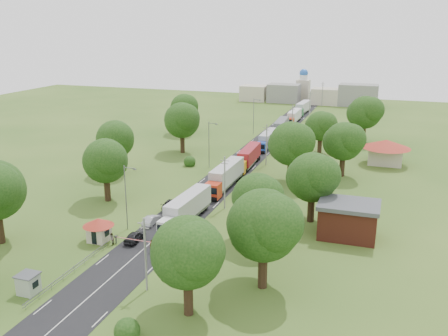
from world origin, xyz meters
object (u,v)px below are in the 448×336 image
at_px(info_sign, 279,138).
at_px(car_lane_mid, 151,220).
at_px(car_lane_front, 135,237).
at_px(truck_0, 186,209).
at_px(pedestrian_near, 152,246).
at_px(boom_barrier, 136,241).
at_px(guard_booth, 99,227).

bearing_deg(info_sign, car_lane_mid, -98.95).
bearing_deg(car_lane_front, truck_0, -116.15).
height_order(info_sign, truck_0, truck_0).
bearing_deg(info_sign, car_lane_front, -97.35).
distance_m(info_sign, car_lane_mid, 52.75).
relative_size(car_lane_mid, pedestrian_near, 2.36).
bearing_deg(pedestrian_near, truck_0, 63.58).
bearing_deg(boom_barrier, guard_booth, -179.99).
xyz_separation_m(boom_barrier, car_lane_front, (-0.99, 1.50, -0.17)).
relative_size(boom_barrier, guard_booth, 2.10).
xyz_separation_m(info_sign, car_lane_front, (-7.54, -58.50, -2.28)).
xyz_separation_m(guard_booth, info_sign, (12.40, 60.00, 0.84)).
xyz_separation_m(info_sign, car_lane_mid, (-8.20, -52.06, -2.33)).
distance_m(guard_booth, pedestrian_near, 8.87).
height_order(info_sign, car_lane_mid, info_sign).
bearing_deg(truck_0, boom_barrier, -106.78).
bearing_deg(car_lane_front, info_sign, -98.58).
bearing_deg(boom_barrier, car_lane_mid, 101.68).
bearing_deg(car_lane_mid, boom_barrier, 101.27).
xyz_separation_m(truck_0, car_lane_mid, (-4.76, -2.38, -1.53)).
height_order(boom_barrier, truck_0, truck_0).
height_order(boom_barrier, car_lane_front, car_lane_front).
height_order(truck_0, pedestrian_near, truck_0).
xyz_separation_m(boom_barrier, pedestrian_near, (2.89, -0.85, -0.03)).
distance_m(boom_barrier, guard_booth, 5.98).
distance_m(truck_0, car_lane_mid, 5.53).
bearing_deg(guard_booth, car_lane_front, 17.18).
bearing_deg(truck_0, car_lane_front, -114.92).
xyz_separation_m(boom_barrier, info_sign, (6.56, 60.00, 2.11)).
xyz_separation_m(guard_booth, car_lane_mid, (4.20, 7.94, -1.49)).
xyz_separation_m(truck_0, car_lane_front, (-4.10, -8.82, -1.47)).
height_order(boom_barrier, pedestrian_near, pedestrian_near).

